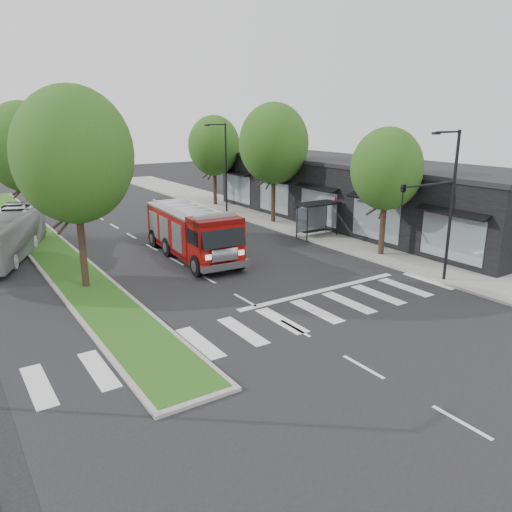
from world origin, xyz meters
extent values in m
plane|color=black|center=(0.00, 0.00, 0.00)|extent=(140.00, 140.00, 0.00)
cube|color=gray|center=(12.50, 10.00, 0.07)|extent=(5.00, 80.00, 0.15)
cube|color=gray|center=(-6.00, 18.00, 0.07)|extent=(3.00, 50.00, 0.14)
cube|color=#194814|center=(-6.00, 18.00, 0.14)|extent=(2.60, 49.50, 0.02)
cube|color=black|center=(17.00, 10.00, 2.50)|extent=(8.00, 30.00, 5.00)
cylinder|color=black|center=(9.80, 7.40, 1.25)|extent=(0.08, 0.08, 2.50)
cylinder|color=black|center=(12.60, 7.40, 1.25)|extent=(0.08, 0.08, 2.50)
cylinder|color=black|center=(9.80, 8.60, 1.25)|extent=(0.08, 0.08, 2.50)
cylinder|color=black|center=(12.60, 8.60, 1.25)|extent=(0.08, 0.08, 2.50)
cube|color=black|center=(11.20, 8.00, 2.55)|extent=(3.20, 1.60, 0.12)
cube|color=#8C99A5|center=(11.20, 8.70, 1.30)|extent=(2.80, 0.04, 1.80)
cube|color=black|center=(11.20, 8.00, 0.55)|extent=(2.40, 0.40, 0.08)
cylinder|color=black|center=(11.50, 2.00, 1.87)|extent=(0.36, 0.36, 3.74)
ellipsoid|color=#103B10|center=(11.50, 2.00, 5.53)|extent=(4.40, 4.40, 5.06)
cylinder|color=black|center=(11.50, 14.00, 2.20)|extent=(0.36, 0.36, 4.40)
ellipsoid|color=#103B10|center=(11.50, 14.00, 6.50)|extent=(5.60, 5.60, 6.44)
cylinder|color=black|center=(11.50, 24.00, 1.98)|extent=(0.36, 0.36, 3.96)
ellipsoid|color=#103B10|center=(11.50, 24.00, 5.85)|extent=(5.00, 5.00, 5.75)
cylinder|color=black|center=(-6.00, 6.00, 2.31)|extent=(0.36, 0.36, 4.62)
ellipsoid|color=#103B10|center=(-6.00, 6.00, 6.83)|extent=(5.80, 5.80, 6.67)
cylinder|color=black|center=(-6.00, 20.00, 2.20)|extent=(0.36, 0.36, 4.40)
ellipsoid|color=#103B10|center=(-6.00, 20.00, 6.50)|extent=(5.60, 5.60, 6.44)
cylinder|color=black|center=(10.50, -3.50, 4.00)|extent=(0.16, 0.16, 8.00)
cylinder|color=black|center=(9.60, -3.50, 7.90)|extent=(1.80, 0.10, 0.10)
cube|color=black|center=(8.70, -3.50, 7.85)|extent=(0.45, 0.20, 0.12)
cylinder|color=black|center=(8.50, -3.50, 5.40)|extent=(4.00, 0.10, 0.10)
imported|color=black|center=(6.70, -3.50, 5.00)|extent=(0.18, 0.22, 1.10)
cylinder|color=black|center=(10.50, 20.00, 4.00)|extent=(0.16, 0.16, 8.00)
cylinder|color=black|center=(9.60, 20.00, 7.90)|extent=(1.80, 0.10, 0.10)
cube|color=black|center=(8.70, 20.00, 7.85)|extent=(0.45, 0.20, 0.12)
cube|color=#4D0504|center=(1.29, 8.34, 0.56)|extent=(3.38, 9.57, 0.28)
cube|color=#770806|center=(1.34, 9.23, 1.74)|extent=(3.24, 7.33, 2.24)
cube|color=#770806|center=(1.07, 4.87, 1.74)|extent=(2.92, 2.19, 2.35)
cube|color=#B2B2B7|center=(1.34, 9.23, 2.91)|extent=(3.24, 7.33, 0.13)
cylinder|color=#B2B2B7|center=(0.34, 9.29, 3.14)|extent=(0.53, 6.72, 0.11)
cylinder|color=#B2B2B7|center=(2.35, 9.17, 3.14)|extent=(0.53, 6.72, 0.11)
cube|color=silver|center=(0.99, 3.58, 0.67)|extent=(2.93, 0.57, 0.39)
cube|color=#8C99A5|center=(1.07, 4.87, 3.25)|extent=(2.48, 0.55, 0.20)
cylinder|color=black|center=(-0.24, 4.62, 0.62)|extent=(0.47, 1.25, 1.23)
cylinder|color=black|center=(2.34, 4.45, 0.62)|extent=(0.47, 1.25, 1.23)
cylinder|color=black|center=(0.06, 9.31, 0.62)|extent=(0.47, 1.25, 1.23)
cylinder|color=black|center=(2.63, 9.15, 0.62)|extent=(0.47, 1.25, 1.23)
cylinder|color=black|center=(0.23, 12.00, 0.62)|extent=(0.47, 1.25, 1.23)
cylinder|color=black|center=(2.80, 11.83, 0.62)|extent=(0.47, 1.25, 1.23)
imported|color=#AEADB2|center=(-8.50, 14.64, 1.45)|extent=(6.31, 10.56, 2.91)
camera|label=1|loc=(-12.03, -19.36, 8.70)|focal=35.00mm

